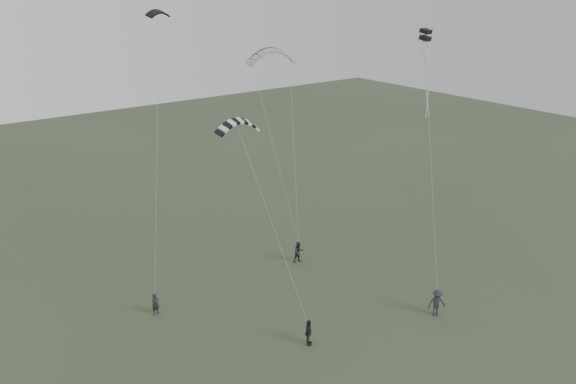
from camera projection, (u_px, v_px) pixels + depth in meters
ground at (321, 325)px, 35.45m from camera, size 140.00×140.00×0.00m
flyer_left at (156, 304)px, 36.40m from camera, size 0.58×0.42×1.47m
flyer_right at (299, 252)px, 43.16m from camera, size 0.90×0.75×1.68m
flyer_center at (309, 333)px, 33.28m from camera, size 0.97×0.97×1.66m
flyer_far at (437, 303)px, 36.18m from camera, size 1.38×1.15×1.86m
kite_dark_small at (158, 12)px, 34.10m from camera, size 1.77×1.21×0.67m
kite_pale_large at (271, 50)px, 44.07m from camera, size 4.15×2.03×1.79m
kite_striped at (238, 121)px, 31.99m from camera, size 2.68×1.00×1.19m
kite_box at (426, 35)px, 36.80m from camera, size 0.73×0.84×0.81m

